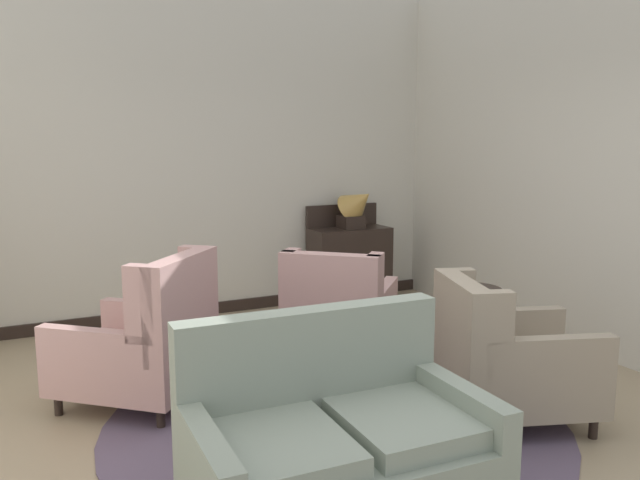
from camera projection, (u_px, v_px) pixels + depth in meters
ground at (358, 441)px, 3.94m from camera, size 9.02×9.02×0.00m
wall_back at (201, 151)px, 6.52m from camera, size 5.37×0.08×3.37m
wall_right at (564, 154)px, 5.67m from camera, size 0.08×4.51×3.37m
baseboard_back at (207, 309)px, 6.73m from camera, size 5.21×0.03×0.12m
area_rug at (335, 421)px, 4.20m from camera, size 2.97×2.97×0.01m
coffee_table at (304, 373)px, 4.05m from camera, size 0.95×0.95×0.44m
porcelain_vase at (307, 341)px, 4.01m from camera, size 0.14×0.14×0.32m
settee at (336, 444)px, 3.04m from camera, size 1.41×0.89×0.99m
armchair_beside_settee at (146, 343)px, 4.43m from camera, size 1.23×1.22×1.06m
armchair_back_corner at (339, 316)px, 5.16m from camera, size 1.17×1.18×0.98m
armchair_foreground_right at (506, 361)px, 4.14m from camera, size 1.11×1.00×0.95m
side_table at (469, 324)px, 4.93m from camera, size 0.49×0.49×0.70m
sideboard at (349, 260)px, 7.13m from camera, size 0.88×0.41×1.09m
gramophone at (358, 205)px, 6.97m from camera, size 0.51×0.56×0.53m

